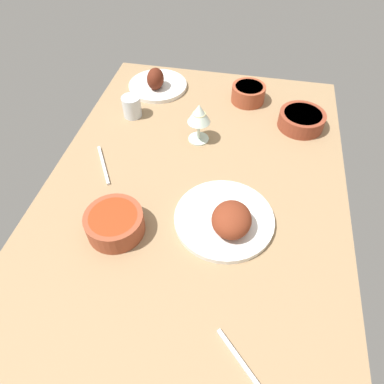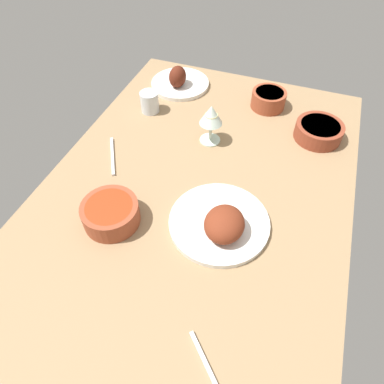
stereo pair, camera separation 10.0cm
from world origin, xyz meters
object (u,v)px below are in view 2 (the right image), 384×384
at_px(plate_center_main, 179,81).
at_px(bowl_pasta, 269,99).
at_px(bowl_sauce, 111,213).
at_px(wine_glass, 211,117).
at_px(spoon_loose, 209,370).
at_px(water_tumbler, 150,102).
at_px(plate_far_side, 221,223).
at_px(fork_loose, 113,156).
at_px(bowl_cream, 319,131).

relative_size(plate_center_main, bowl_pasta, 1.84).
relative_size(bowl_pasta, bowl_sauce, 0.81).
distance_m(bowl_sauce, wine_glass, 0.44).
bearing_deg(bowl_pasta, spoon_loose, 4.72).
bearing_deg(water_tumbler, plate_far_side, 43.54).
bearing_deg(wine_glass, plate_center_main, -141.28).
bearing_deg(bowl_sauce, wine_glass, 160.29).
height_order(plate_far_side, bowl_sauce, plate_far_side).
height_order(bowl_sauce, wine_glass, wine_glass).
relative_size(plate_center_main, fork_loose, 1.31).
xyz_separation_m(water_tumbler, spoon_loose, (0.77, 0.48, -0.03)).
relative_size(water_tumbler, spoon_loose, 0.46).
xyz_separation_m(plate_far_side, plate_center_main, (-0.61, -0.36, -0.00)).
bearing_deg(fork_loose, plate_far_side, -140.83).
bearing_deg(bowl_sauce, plate_far_side, 104.66).
bearing_deg(spoon_loose, bowl_cream, 126.20).
distance_m(plate_far_side, plate_center_main, 0.71).
distance_m(plate_center_main, bowl_pasta, 0.36).
relative_size(plate_center_main, wine_glass, 1.66).
relative_size(plate_far_side, bowl_pasta, 2.19).
height_order(plate_center_main, water_tumbler, plate_center_main).
distance_m(plate_center_main, bowl_cream, 0.57).
height_order(plate_far_side, fork_loose, plate_far_side).
height_order(bowl_pasta, fork_loose, bowl_pasta).
height_order(plate_far_side, wine_glass, wine_glass).
distance_m(plate_far_side, water_tumbler, 0.58).
bearing_deg(bowl_cream, plate_far_side, -22.54).
xyz_separation_m(bowl_sauce, wine_glass, (-0.41, 0.15, 0.07)).
height_order(bowl_sauce, water_tumbler, water_tumbler).
relative_size(plate_far_side, wine_glass, 1.97).
relative_size(bowl_pasta, spoon_loose, 0.75).
bearing_deg(plate_far_side, water_tumbler, -136.46).
bearing_deg(fork_loose, bowl_pasta, -73.59).
bearing_deg(plate_center_main, fork_loose, -6.68).
bearing_deg(plate_center_main, water_tumbler, -12.68).
bearing_deg(spoon_loose, wine_glass, 152.32).
relative_size(plate_center_main, water_tumbler, 3.03).
bearing_deg(bowl_pasta, bowl_cream, 58.85).
height_order(water_tumbler, spoon_loose, water_tumbler).
height_order(wine_glass, fork_loose, wine_glass).
distance_m(bowl_pasta, spoon_loose, 0.95).
xyz_separation_m(bowl_cream, water_tumbler, (0.06, -0.60, 0.01)).
xyz_separation_m(plate_far_side, fork_loose, (-0.15, -0.41, -0.02)).
bearing_deg(water_tumbler, spoon_loose, 32.06).
height_order(bowl_cream, spoon_loose, bowl_cream).
relative_size(bowl_cream, bowl_sauce, 1.02).
xyz_separation_m(plate_center_main, fork_loose, (0.46, -0.05, -0.02)).
distance_m(plate_center_main, fork_loose, 0.46).
bearing_deg(fork_loose, spoon_loose, -165.91).
bearing_deg(fork_loose, bowl_cream, -92.58).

